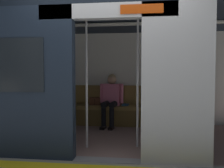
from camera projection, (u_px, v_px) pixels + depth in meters
ground_plane at (107, 160)px, 3.40m from camera, size 60.00×60.00×0.00m
train_car at (113, 58)px, 4.51m from camera, size 6.40×2.73×2.29m
bench_seat at (121, 110)px, 5.58m from camera, size 2.81×0.44×0.46m
person_seated at (111, 96)px, 5.54m from camera, size 0.55×0.70×1.19m
handbag at (95, 101)px, 5.70m from camera, size 0.26×0.15×0.17m
book at (125, 105)px, 5.64m from camera, size 0.17×0.23×0.03m
grab_pole_door at (87, 82)px, 3.92m from camera, size 0.04×0.04×2.15m
grab_pole_far at (138, 82)px, 3.96m from camera, size 0.04×0.04×2.15m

